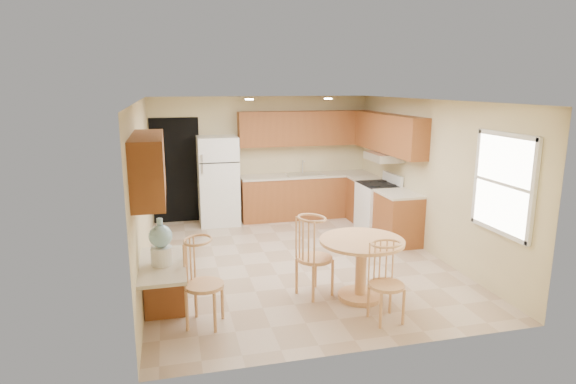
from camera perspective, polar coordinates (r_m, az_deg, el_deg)
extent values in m
plane|color=tan|center=(7.71, 0.91, -8.10)|extent=(5.50, 5.50, 0.00)
cube|color=white|center=(7.22, 0.98, 10.81)|extent=(4.50, 5.50, 0.02)
cube|color=beige|center=(10.01, -3.11, 4.10)|extent=(4.50, 0.02, 2.50)
cube|color=beige|center=(4.84, 9.36, -5.32)|extent=(4.50, 0.02, 2.50)
cube|color=beige|center=(7.14, -16.80, 0.12)|extent=(0.02, 5.50, 2.50)
cube|color=beige|center=(8.22, 16.29, 1.75)|extent=(0.02, 5.50, 2.50)
cube|color=black|center=(9.85, -13.13, 2.47)|extent=(0.90, 0.02, 2.10)
cube|color=brown|center=(10.07, 2.16, -0.55)|extent=(2.75, 0.60, 0.87)
cube|color=beige|center=(9.98, 2.19, 1.99)|extent=(2.75, 0.63, 0.04)
cube|color=brown|center=(9.88, 9.13, -0.97)|extent=(0.60, 0.59, 0.87)
cube|color=beige|center=(9.78, 9.22, 1.62)|extent=(0.63, 0.59, 0.04)
cube|color=brown|center=(8.60, 12.90, -3.16)|extent=(0.60, 0.80, 0.87)
cube|color=beige|center=(8.50, 13.04, -0.21)|extent=(0.63, 0.80, 0.04)
cube|color=brown|center=(9.98, 2.01, 7.56)|extent=(2.75, 0.33, 0.70)
cube|color=brown|center=(9.12, 11.81, 6.83)|extent=(0.33, 2.42, 0.70)
cube|color=brown|center=(5.45, -16.19, 2.85)|extent=(0.33, 1.40, 0.70)
cube|color=silver|center=(9.97, 2.05, 2.11)|extent=(0.78, 0.44, 0.01)
cube|color=silver|center=(9.11, 11.28, 4.12)|extent=(0.50, 0.76, 0.14)
cube|color=brown|center=(6.13, -14.44, -10.53)|extent=(0.48, 0.42, 0.72)
cube|color=beige|center=(5.63, -14.67, -8.37)|extent=(0.50, 1.20, 0.04)
cube|color=white|center=(6.66, 24.20, 0.89)|extent=(0.05, 1.00, 1.20)
cube|color=white|center=(6.57, 24.62, 6.18)|extent=(0.05, 1.10, 0.06)
cube|color=white|center=(6.80, 23.66, -4.24)|extent=(0.05, 1.10, 0.06)
cube|color=white|center=(6.26, 27.08, -0.09)|extent=(0.05, 0.06, 1.28)
cube|color=white|center=(7.07, 21.52, 1.74)|extent=(0.05, 0.06, 1.28)
cylinder|color=white|center=(8.29, -4.60, 10.90)|extent=(0.14, 0.14, 0.02)
cylinder|color=white|center=(8.63, 4.78, 10.96)|extent=(0.14, 0.14, 0.02)
cube|color=white|center=(9.59, -8.27, 1.34)|extent=(0.77, 0.72, 1.75)
cube|color=black|center=(9.16, -8.11, 3.43)|extent=(0.76, 0.01, 0.02)
cube|color=silver|center=(9.15, -10.12, 2.69)|extent=(0.03, 0.03, 0.18)
cube|color=silver|center=(9.11, -10.17, 3.96)|extent=(0.03, 0.03, 0.14)
cube|color=white|center=(9.27, 10.58, -1.84)|extent=(0.65, 0.76, 0.90)
cube|color=black|center=(9.16, 10.69, 0.92)|extent=(0.64, 0.75, 0.02)
cube|color=white|center=(9.27, 12.29, 1.58)|extent=(0.06, 0.76, 0.18)
cylinder|color=#E2A771|center=(6.50, 8.53, -12.04)|extent=(0.58, 0.58, 0.06)
cylinder|color=#E2A771|center=(6.36, 8.64, -9.10)|extent=(0.15, 0.15, 0.72)
cylinder|color=#E2A771|center=(6.23, 8.75, -5.76)|extent=(1.08, 1.08, 0.04)
cylinder|color=#E2A771|center=(6.36, 3.17, -7.87)|extent=(0.47, 0.47, 0.04)
cylinder|color=#E2A771|center=(6.56, 1.29, -9.57)|extent=(0.04, 0.04, 0.50)
cylinder|color=#E2A771|center=(6.65, 4.12, -9.28)|extent=(0.04, 0.04, 0.50)
cylinder|color=#E2A771|center=(6.26, 2.11, -10.69)|extent=(0.04, 0.04, 0.50)
cylinder|color=#E2A771|center=(6.35, 5.07, -10.36)|extent=(0.04, 0.04, 0.50)
cylinder|color=#E2A771|center=(5.81, 11.60, -10.79)|extent=(0.41, 0.41, 0.04)
cylinder|color=#E2A771|center=(5.97, 9.57, -12.40)|extent=(0.04, 0.04, 0.44)
cylinder|color=#E2A771|center=(6.08, 12.19, -12.01)|extent=(0.04, 0.04, 0.44)
cylinder|color=#E2A771|center=(5.72, 10.77, -13.57)|extent=(0.04, 0.04, 0.44)
cylinder|color=#E2A771|center=(5.84, 13.48, -13.13)|extent=(0.04, 0.04, 0.44)
cylinder|color=#E2A771|center=(5.67, -9.90, -10.84)|extent=(0.45, 0.45, 0.04)
cylinder|color=#E2A771|center=(5.91, -11.53, -12.49)|extent=(0.04, 0.04, 0.49)
cylinder|color=#E2A771|center=(5.93, -8.33, -12.28)|extent=(0.04, 0.04, 0.49)
cylinder|color=#E2A771|center=(5.62, -11.37, -13.87)|extent=(0.04, 0.04, 0.49)
cylinder|color=#E2A771|center=(5.64, -7.99, -13.64)|extent=(0.04, 0.04, 0.49)
cylinder|color=white|center=(5.56, -14.74, -7.31)|extent=(0.24, 0.24, 0.20)
sphere|color=#8DC3DA|center=(5.49, -14.87, -5.06)|extent=(0.26, 0.26, 0.26)
cylinder|color=#8DC3DA|center=(5.44, -14.97, -3.41)|extent=(0.06, 0.06, 0.07)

